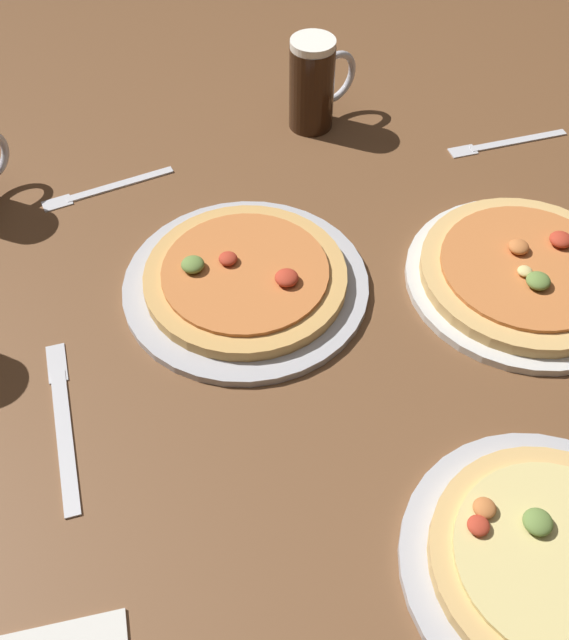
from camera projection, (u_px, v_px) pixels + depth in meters
The scene contains 8 objects.
ground_plane at pixel (284, 337), 0.97m from camera, with size 2.40×2.40×0.03m, color brown.
pizza_plate_near at pixel (553, 563), 0.74m from camera, with size 0.31×0.31×0.05m.
pizza_plate_far at pixel (246, 280), 0.99m from camera, with size 0.33×0.33×0.05m.
pizza_plate_side at pixel (525, 274), 1.00m from camera, with size 0.32×0.32×0.05m.
beer_mug_pale at pixel (314, 84), 1.20m from camera, with size 0.12×0.10×0.15m.
fork_left at pixel (505, 142), 1.21m from camera, with size 0.21×0.06×0.01m.
knife_right at pixel (63, 421), 0.86m from camera, with size 0.07×0.24×0.01m.
fork_spare at pixel (105, 188), 1.14m from camera, with size 0.20×0.10×0.01m.
Camera 1 is at (-0.04, -0.61, 0.74)m, focal length 41.27 mm.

